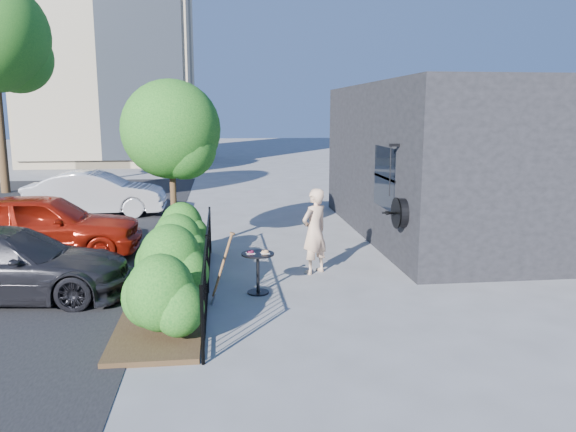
{
  "coord_description": "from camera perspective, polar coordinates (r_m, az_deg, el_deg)",
  "views": [
    {
      "loc": [
        -1.21,
        -10.01,
        3.29
      ],
      "look_at": [
        0.12,
        1.1,
        1.2
      ],
      "focal_mm": 35.0,
      "sensor_mm": 36.0,
      "label": 1
    }
  ],
  "objects": [
    {
      "name": "car_silver",
      "position": [
        18.92,
        -18.88,
        2.17
      ],
      "size": [
        4.3,
        1.51,
        1.41
      ],
      "primitive_type": "imported",
      "rotation": [
        0.0,
        0.0,
        1.57
      ],
      "color": "#B9B9BE",
      "rests_on": "ground"
    },
    {
      "name": "shrubs",
      "position": [
        10.47,
        -11.51,
        -3.96
      ],
      "size": [
        1.1,
        5.6,
        1.24
      ],
      "color": "#125118",
      "rests_on": "ground"
    },
    {
      "name": "cafe_table",
      "position": [
        10.28,
        -3.08,
        -5.06
      ],
      "size": [
        0.6,
        0.6,
        0.81
      ],
      "rotation": [
        0.0,
        0.0,
        0.09
      ],
      "color": "black",
      "rests_on": "ground"
    },
    {
      "name": "ground",
      "position": [
        10.61,
        0.07,
        -7.49
      ],
      "size": [
        120.0,
        120.0,
        0.0
      ],
      "primitive_type": "plane",
      "color": "gray",
      "rests_on": "ground"
    },
    {
      "name": "car_darkgrey",
      "position": [
        11.14,
        -26.53,
        -4.38
      ],
      "size": [
        4.46,
        2.09,
        1.26
      ],
      "primitive_type": "imported",
      "rotation": [
        0.0,
        0.0,
        1.49
      ],
      "color": "black",
      "rests_on": "ground"
    },
    {
      "name": "fence",
      "position": [
        10.38,
        -8.21,
        -4.78
      ],
      "size": [
        0.05,
        6.05,
        1.1
      ],
      "color": "black",
      "rests_on": "ground"
    },
    {
      "name": "woman",
      "position": [
        11.48,
        2.71,
        -1.54
      ],
      "size": [
        0.77,
        0.72,
        1.76
      ],
      "primitive_type": "imported",
      "rotation": [
        0.0,
        0.0,
        3.77
      ],
      "color": "#DDB18F",
      "rests_on": "ground"
    },
    {
      "name": "car_red",
      "position": [
        13.91,
        -23.71,
        -0.85
      ],
      "size": [
        4.42,
        1.84,
        1.5
      ],
      "primitive_type": "imported",
      "rotation": [
        0.0,
        0.0,
        1.59
      ],
      "color": "#A11B0D",
      "rests_on": "ground"
    },
    {
      "name": "shop_building",
      "position": [
        16.04,
        18.01,
        5.45
      ],
      "size": [
        6.22,
        9.0,
        4.0
      ],
      "color": "black",
      "rests_on": "ground"
    },
    {
      "name": "shovel",
      "position": [
        9.78,
        -6.84,
        -5.66
      ],
      "size": [
        0.44,
        0.17,
        1.3
      ],
      "color": "brown",
      "rests_on": "ground"
    },
    {
      "name": "patio_tree",
      "position": [
        12.82,
        -11.52,
        8.02
      ],
      "size": [
        2.2,
        2.2,
        3.94
      ],
      "color": "#3F2B19",
      "rests_on": "ground"
    },
    {
      "name": "planting_bed",
      "position": [
        10.57,
        -11.96,
        -7.57
      ],
      "size": [
        1.3,
        6.0,
        0.08
      ],
      "primitive_type": "cube",
      "color": "#382616",
      "rests_on": "ground"
    }
  ]
}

